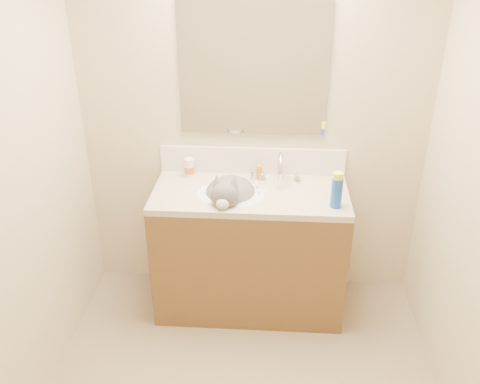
# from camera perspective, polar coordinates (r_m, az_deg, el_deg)

# --- Properties ---
(room_shell) EXTENTS (2.24, 2.54, 2.52)m
(room_shell) POSITION_cam_1_polar(r_m,az_deg,el_deg) (1.96, -0.05, 3.34)
(room_shell) COLOR #C7B694
(room_shell) RESTS_ON ground
(vanity_cabinet) EXTENTS (1.20, 0.55, 0.82)m
(vanity_cabinet) POSITION_cam_1_polar(r_m,az_deg,el_deg) (3.34, 1.09, -6.82)
(vanity_cabinet) COLOR brown
(vanity_cabinet) RESTS_ON ground
(counter_slab) EXTENTS (1.20, 0.55, 0.04)m
(counter_slab) POSITION_cam_1_polar(r_m,az_deg,el_deg) (3.12, 1.16, -0.27)
(counter_slab) COLOR #C3B499
(counter_slab) RESTS_ON vanity_cabinet
(basin) EXTENTS (0.45, 0.36, 0.14)m
(basin) POSITION_cam_1_polar(r_m,az_deg,el_deg) (3.12, -1.07, -1.27)
(basin) COLOR white
(basin) RESTS_ON vanity_cabinet
(faucet) EXTENTS (0.28, 0.20, 0.21)m
(faucet) POSITION_cam_1_polar(r_m,az_deg,el_deg) (3.19, 4.53, 2.46)
(faucet) COLOR silver
(faucet) RESTS_ON counter_slab
(cat) EXTENTS (0.37, 0.47, 0.34)m
(cat) POSITION_cam_1_polar(r_m,az_deg,el_deg) (3.09, -1.16, -0.49)
(cat) COLOR #555255
(cat) RESTS_ON basin
(backsplash) EXTENTS (1.20, 0.02, 0.18)m
(backsplash) POSITION_cam_1_polar(r_m,az_deg,el_deg) (3.31, 1.40, 3.53)
(backsplash) COLOR silver
(backsplash) RESTS_ON counter_slab
(mirror) EXTENTS (0.90, 0.02, 0.80)m
(mirror) POSITION_cam_1_polar(r_m,az_deg,el_deg) (3.12, 1.53, 13.51)
(mirror) COLOR white
(mirror) RESTS_ON room_shell
(pill_bottle) EXTENTS (0.08, 0.08, 0.12)m
(pill_bottle) POSITION_cam_1_polar(r_m,az_deg,el_deg) (3.30, -5.69, 2.77)
(pill_bottle) COLOR white
(pill_bottle) RESTS_ON counter_slab
(pill_label) EXTENTS (0.08, 0.08, 0.04)m
(pill_label) POSITION_cam_1_polar(r_m,az_deg,el_deg) (3.30, -5.68, 2.55)
(pill_label) COLOR orange
(pill_label) RESTS_ON pill_bottle
(silver_jar) EXTENTS (0.06, 0.06, 0.06)m
(silver_jar) POSITION_cam_1_polar(r_m,az_deg,el_deg) (3.26, 1.58, 1.99)
(silver_jar) COLOR #B7B7BC
(silver_jar) RESTS_ON counter_slab
(amber_bottle) EXTENTS (0.05, 0.05, 0.09)m
(amber_bottle) POSITION_cam_1_polar(r_m,az_deg,el_deg) (3.25, 2.18, 2.23)
(amber_bottle) COLOR orange
(amber_bottle) RESTS_ON counter_slab
(toothbrush) EXTENTS (0.04, 0.14, 0.01)m
(toothbrush) POSITION_cam_1_polar(r_m,az_deg,el_deg) (3.14, 2.00, 0.45)
(toothbrush) COLOR white
(toothbrush) RESTS_ON counter_slab
(toothbrush_head) EXTENTS (0.02, 0.03, 0.02)m
(toothbrush_head) POSITION_cam_1_polar(r_m,az_deg,el_deg) (3.14, 2.00, 0.49)
(toothbrush_head) COLOR #6B97E3
(toothbrush_head) RESTS_ON counter_slab
(spray_can) EXTENTS (0.07, 0.07, 0.18)m
(spray_can) POSITION_cam_1_polar(r_m,az_deg,el_deg) (2.95, 10.78, -0.10)
(spray_can) COLOR blue
(spray_can) RESTS_ON counter_slab
(spray_cap) EXTENTS (0.06, 0.06, 0.04)m
(spray_cap) POSITION_cam_1_polar(r_m,az_deg,el_deg) (2.90, 10.97, 1.82)
(spray_cap) COLOR #E8F91A
(spray_cap) RESTS_ON spray_can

